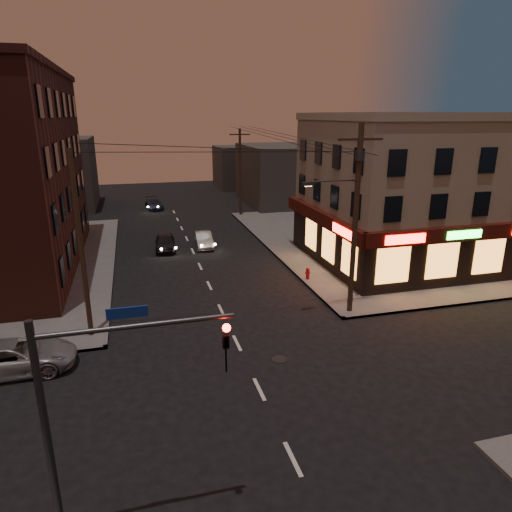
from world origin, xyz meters
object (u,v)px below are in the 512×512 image
object	(u,v)px
sedan_near	(165,242)
sedan_far	(154,204)
sedan_mid	(204,240)
suv_cross	(14,357)
fire_hydrant	(308,273)

from	to	relation	value
sedan_near	sedan_far	xyz separation A→B (m)	(0.05, 17.35, -0.07)
sedan_mid	sedan_far	world-z (taller)	sedan_mid
suv_cross	fire_hydrant	bearing A→B (deg)	-67.59
suv_cross	sedan_near	world-z (taller)	suv_cross
suv_cross	sedan_far	distance (m)	35.13
sedan_far	fire_hydrant	xyz separation A→B (m)	(8.43, -27.17, -0.02)
suv_cross	sedan_mid	bearing A→B (deg)	-33.71
sedan_near	fire_hydrant	xyz separation A→B (m)	(8.48, -9.82, -0.08)
sedan_near	fire_hydrant	world-z (taller)	sedan_near
sedan_near	sedan_mid	size ratio (longest dim) A/B	1.05
suv_cross	fire_hydrant	xyz separation A→B (m)	(16.11, 7.12, -0.11)
fire_hydrant	sedan_far	bearing A→B (deg)	107.24
sedan_near	sedan_far	world-z (taller)	sedan_near
suv_cross	fire_hydrant	size ratio (longest dim) A/B	6.28
suv_cross	sedan_mid	xyz separation A→B (m)	(10.78, 17.06, -0.08)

